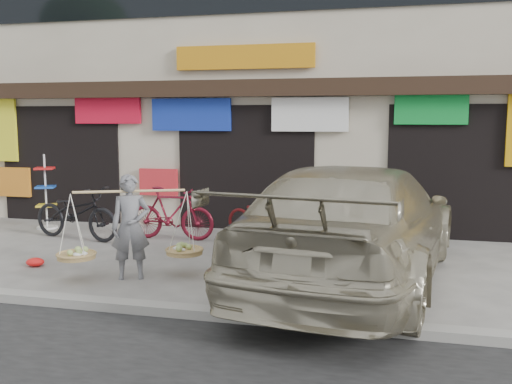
% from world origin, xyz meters
% --- Properties ---
extents(ground, '(70.00, 70.00, 0.00)m').
position_xyz_m(ground, '(0.00, 0.00, 0.00)').
color(ground, gray).
rests_on(ground, ground).
extents(kerb, '(70.00, 0.25, 0.12)m').
position_xyz_m(kerb, '(0.00, -2.00, 0.06)').
color(kerb, gray).
rests_on(kerb, ground).
extents(shophouse_block, '(14.00, 6.32, 7.00)m').
position_xyz_m(shophouse_block, '(-0.00, 6.42, 3.45)').
color(shophouse_block, '#C1B59D').
rests_on(shophouse_block, ground).
extents(street_vendor, '(2.03, 1.22, 1.59)m').
position_xyz_m(street_vendor, '(-0.69, -0.63, 0.73)').
color(street_vendor, slate).
rests_on(street_vendor, ground).
extents(bike_0, '(2.14, 1.09, 1.07)m').
position_xyz_m(bike_0, '(-3.04, 1.70, 0.54)').
color(bike_0, black).
rests_on(bike_0, ground).
extents(bike_1, '(1.79, 0.55, 1.07)m').
position_xyz_m(bike_1, '(-1.17, 2.13, 0.53)').
color(bike_1, maroon).
rests_on(bike_1, ground).
extents(bike_2, '(1.79, 1.15, 0.89)m').
position_xyz_m(bike_2, '(0.58, 2.65, 0.45)').
color(bike_2, '#5B0F11').
rests_on(bike_2, ground).
extents(suv, '(3.32, 6.38, 1.77)m').
position_xyz_m(suv, '(2.61, -0.08, 0.88)').
color(suv, '#B1A98F').
rests_on(suv, ground).
extents(display_rack, '(0.51, 0.51, 1.64)m').
position_xyz_m(display_rack, '(-4.30, 2.56, 0.66)').
color(display_rack, silver).
rests_on(display_rack, ground).
extents(red_bag, '(0.31, 0.25, 0.14)m').
position_xyz_m(red_bag, '(-2.56, -0.37, 0.07)').
color(red_bag, red).
rests_on(red_bag, ground).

